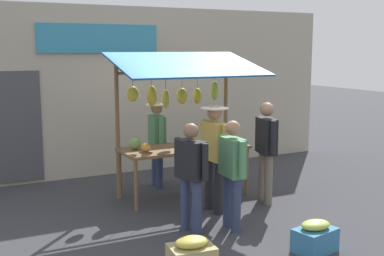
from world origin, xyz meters
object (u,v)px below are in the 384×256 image
object	(u,v)px
shopper_in_striped_shirt	(266,145)
shopper_with_shopping_bag	(214,149)
produce_crate_near	(192,256)
shopper_with_ponytail	(191,171)
produce_crate_side	(315,237)
market_stall	(181,108)
vendor_with_sunhat	(157,138)
shopper_in_grey_tee	(232,168)

from	to	relation	value
shopper_in_striped_shirt	shopper_with_shopping_bag	xyz separation A→B (m)	(1.02, 0.05, 0.03)
produce_crate_near	shopper_with_shopping_bag	bearing A→B (deg)	-126.09
shopper_with_ponytail	shopper_in_striped_shirt	size ratio (longest dim) A/B	0.92
shopper_in_striped_shirt	produce_crate_side	world-z (taller)	shopper_in_striped_shirt
shopper_with_ponytail	shopper_in_striped_shirt	world-z (taller)	shopper_in_striped_shirt
market_stall	shopper_with_shopping_bag	bearing A→B (deg)	94.65
vendor_with_sunhat	shopper_in_striped_shirt	bearing A→B (deg)	44.04
shopper_with_ponytail	shopper_in_striped_shirt	bearing A→B (deg)	-82.73
shopper_with_ponytail	produce_crate_near	world-z (taller)	shopper_with_ponytail
shopper_with_ponytail	shopper_in_striped_shirt	xyz separation A→B (m)	(-1.73, -0.67, 0.10)
shopper_with_ponytail	shopper_with_shopping_bag	xyz separation A→B (m)	(-0.72, -0.62, 0.13)
shopper_in_grey_tee	vendor_with_sunhat	bearing A→B (deg)	7.00
market_stall	produce_crate_near	distance (m)	3.32
shopper_with_ponytail	shopper_in_grey_tee	xyz separation A→B (m)	(-0.57, 0.16, 0.01)
vendor_with_sunhat	produce_crate_near	world-z (taller)	vendor_with_sunhat
produce_crate_near	produce_crate_side	bearing A→B (deg)	173.12
market_stall	produce_crate_side	world-z (taller)	market_stall
shopper_in_striped_shirt	shopper_with_shopping_bag	size ratio (longest dim) A/B	0.99
vendor_with_sunhat	shopper_with_shopping_bag	world-z (taller)	shopper_with_shopping_bag
shopper_with_shopping_bag	produce_crate_near	bearing A→B (deg)	142.50
produce_crate_near	produce_crate_side	world-z (taller)	produce_crate_near
shopper_in_grey_tee	shopper_with_shopping_bag	world-z (taller)	shopper_with_shopping_bag
shopper_with_shopping_bag	shopper_in_grey_tee	bearing A→B (deg)	168.10
shopper_with_ponytail	shopper_with_shopping_bag	bearing A→B (deg)	-63.02
produce_crate_side	produce_crate_near	bearing A→B (deg)	-6.88
market_stall	shopper_in_grey_tee	xyz separation A→B (m)	(0.06, 1.80, -0.65)
shopper_with_shopping_bag	market_stall	bearing A→B (deg)	3.24
shopper_with_shopping_bag	produce_crate_side	bearing A→B (deg)	-170.74
shopper_in_grey_tee	produce_crate_near	xyz separation A→B (m)	(1.14, 0.98, -0.71)
market_stall	produce_crate_side	distance (m)	3.31
market_stall	shopper_in_grey_tee	bearing A→B (deg)	88.07
shopper_in_striped_shirt	produce_crate_near	bearing A→B (deg)	143.68
vendor_with_sunhat	shopper_in_grey_tee	bearing A→B (deg)	9.33
market_stall	produce_crate_side	xyz separation A→B (m)	(-0.45, 2.98, -1.36)
shopper_with_shopping_bag	produce_crate_near	distance (m)	2.33
market_stall	shopper_with_ponytail	distance (m)	1.88
vendor_with_sunhat	shopper_in_grey_tee	distance (m)	2.50
produce_crate_near	shopper_in_grey_tee	bearing A→B (deg)	-139.20
vendor_with_sunhat	shopper_with_ponytail	world-z (taller)	vendor_with_sunhat
vendor_with_sunhat	shopper_with_ponytail	bearing A→B (deg)	-4.41
vendor_with_sunhat	shopper_in_striped_shirt	size ratio (longest dim) A/B	0.94
shopper_in_striped_shirt	produce_crate_side	distance (m)	2.26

